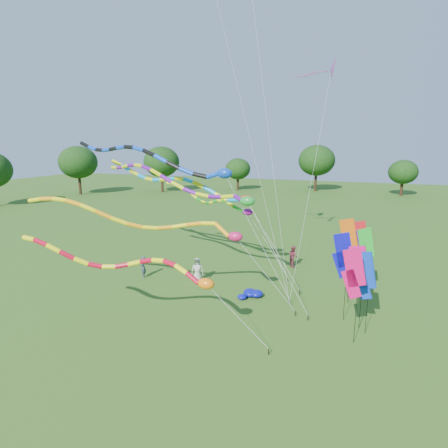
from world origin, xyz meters
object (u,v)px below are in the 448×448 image
(person_a, at_px, (197,270))
(blue_nylon_heap, at_px, (251,293))
(tube_kite_orange, at_px, (155,222))
(person_c, at_px, (293,256))
(tube_kite_red, at_px, (140,267))
(person_b, at_px, (143,267))

(person_a, bearing_deg, blue_nylon_heap, -39.76)
(blue_nylon_heap, bearing_deg, tube_kite_orange, -142.21)
(blue_nylon_heap, bearing_deg, person_c, 78.28)
(tube_kite_red, height_order, person_a, tube_kite_red)
(person_c, bearing_deg, person_b, 86.82)
(tube_kite_red, relative_size, person_a, 6.80)
(person_a, xyz_separation_m, person_b, (-3.91, -0.60, -0.07))
(tube_kite_red, distance_m, person_b, 9.06)
(person_b, bearing_deg, tube_kite_orange, 17.80)
(tube_kite_orange, height_order, person_b, tube_kite_orange)
(tube_kite_orange, bearing_deg, blue_nylon_heap, 24.70)
(blue_nylon_heap, height_order, person_b, person_b)
(blue_nylon_heap, xyz_separation_m, person_a, (-4.16, 1.15, 0.60))
(tube_kite_orange, relative_size, blue_nylon_heap, 8.65)
(tube_kite_orange, xyz_separation_m, person_c, (5.87, 10.10, -4.27))
(blue_nylon_heap, xyz_separation_m, person_b, (-8.07, 0.55, 0.53))
(blue_nylon_heap, bearing_deg, person_a, 164.52)
(blue_nylon_heap, height_order, person_a, person_a)
(tube_kite_red, xyz_separation_m, person_b, (-4.60, 7.26, -2.88))
(person_a, height_order, person_b, person_a)
(tube_kite_orange, distance_m, person_c, 12.44)
(tube_kite_orange, height_order, person_c, tube_kite_orange)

